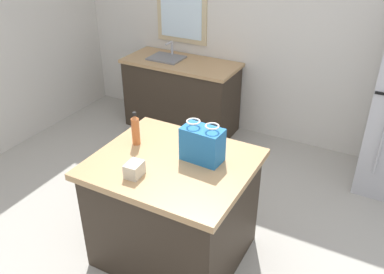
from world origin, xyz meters
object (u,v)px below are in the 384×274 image
(kitchen_island, at_px, (174,209))
(shopping_bag, at_px, (202,144))
(bottle, at_px, (136,130))
(small_box, at_px, (134,169))

(kitchen_island, bearing_deg, shopping_bag, 33.66)
(kitchen_island, xyz_separation_m, bottle, (-0.37, 0.08, 0.57))
(kitchen_island, bearing_deg, bottle, 167.76)
(kitchen_island, height_order, shopping_bag, shopping_bag)
(bottle, bearing_deg, shopping_bag, 4.12)
(kitchen_island, height_order, bottle, bottle)
(kitchen_island, distance_m, small_box, 0.58)
(shopping_bag, distance_m, small_box, 0.52)
(kitchen_island, relative_size, shopping_bag, 3.79)
(shopping_bag, bearing_deg, bottle, -175.88)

